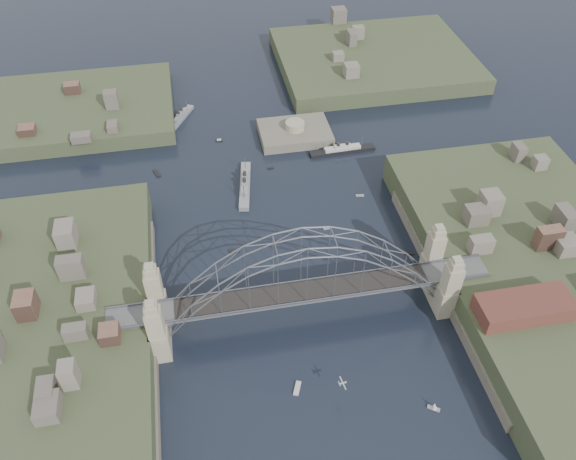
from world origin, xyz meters
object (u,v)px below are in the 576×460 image
Objects in this scene: naval_cruiser_near at (245,185)px; fort_island at (295,138)px; wharf_shed at (524,307)px; naval_cruiser_far at (181,117)px; ocean_liner at (342,150)px; bridge at (304,279)px.

fort_island is at bearing 49.71° from naval_cruiser_near.
wharf_shed is 121.20m from naval_cruiser_far.
fort_island is 38.59m from naval_cruiser_far.
naval_cruiser_near is 1.02× the size of ocean_liner.
wharf_shed is at bearing -17.65° from bridge.
wharf_shed is 0.96× the size of naval_cruiser_near.
bridge is 90.42m from naval_cruiser_far.
fort_island is (12.00, 70.00, -12.66)m from bridge.
naval_cruiser_far is (-15.96, 38.90, -0.16)m from naval_cruiser_near.
ocean_liner is at bearing 67.40° from bridge.
ocean_liner is (47.40, -27.52, -0.02)m from naval_cruiser_far.
fort_island is 29.07m from naval_cruiser_near.
wharf_shed reaches higher than fort_island.
bridge is 72.14m from fort_island.
bridge is at bearing -99.73° from fort_island.
bridge reaches higher than fort_island.
fort_island reaches higher than ocean_liner.
naval_cruiser_near is (-6.78, 47.85, -11.37)m from bridge.
naval_cruiser_far is 0.70× the size of ocean_liner.
naval_cruiser_far is (-22.74, 86.75, -11.53)m from bridge.
bridge is 49.65m from naval_cruiser_near.
fort_island is 1.08× the size of ocean_liner.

